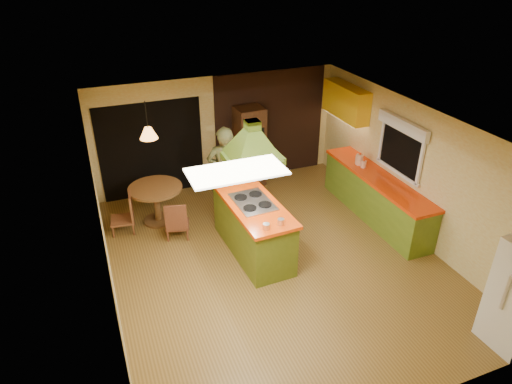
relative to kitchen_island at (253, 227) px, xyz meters
name	(u,v)px	position (x,y,z in m)	size (l,w,h in m)	color
ground	(275,259)	(0.28, -0.40, -0.52)	(6.50, 6.50, 0.00)	olive
room_walls	(277,198)	(0.28, -0.40, 0.73)	(5.50, 6.50, 6.50)	beige
ceiling_plane	(279,126)	(0.28, -0.40, 1.98)	(6.50, 6.50, 0.00)	silver
brick_panel	(270,125)	(1.53, 2.83, 0.73)	(2.64, 0.03, 2.50)	#381E14
nook_opening	(152,150)	(-1.22, 2.83, 0.53)	(2.20, 0.03, 2.10)	black
right_counter	(376,197)	(2.73, 0.20, -0.06)	(0.62, 3.05, 0.92)	olive
upper_cabinets	(346,102)	(2.85, 1.80, 1.43)	(0.34, 1.40, 0.70)	yellow
window_right	(402,138)	(2.97, 0.00, 1.25)	(0.12, 1.35, 1.06)	black
fluor_panel	(237,171)	(-0.82, -1.60, 1.97)	(1.20, 0.60, 0.03)	white
kitchen_island	(253,227)	(0.00, 0.00, 0.00)	(0.92, 2.10, 1.04)	#5D6D1B
range_hood	(252,135)	(0.00, 0.00, 1.74)	(0.92, 0.66, 0.78)	#486318
man	(225,173)	(-0.05, 1.38, 0.44)	(0.70, 0.46, 1.92)	#474C28
wall_oven	(249,147)	(0.91, 2.55, 0.39)	(0.63, 0.62, 1.82)	#4A2B17
dining_table	(156,197)	(-1.40, 1.63, 0.03)	(1.05, 1.05, 0.78)	brown
chair_left	(121,213)	(-2.10, 1.53, -0.12)	(0.44, 0.44, 0.80)	brown
chair_near	(177,218)	(-1.15, 0.98, -0.13)	(0.43, 0.43, 0.78)	brown
pendant_lamp	(148,133)	(-1.40, 1.63, 1.38)	(0.33, 0.33, 0.22)	#FF9E3F
canister_large	(360,159)	(2.68, 0.82, 0.51)	(0.15, 0.15, 0.22)	beige
canister_medium	(358,160)	(2.68, 0.86, 0.49)	(0.13, 0.13, 0.18)	beige
canister_small	(364,164)	(2.68, 0.67, 0.47)	(0.11, 0.11, 0.14)	beige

